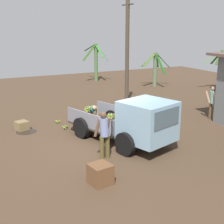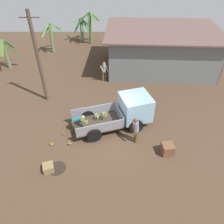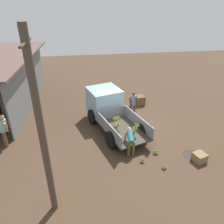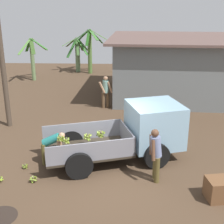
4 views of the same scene
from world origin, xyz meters
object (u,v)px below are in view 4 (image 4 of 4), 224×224
(banana_bunch_on_ground_1, at_px, (0,179))
(wooden_crate_1, at_px, (218,189))
(banana_bunch_on_ground_0, at_px, (33,179))
(person_foreground_visitor, at_px, (156,153))
(cargo_truck, at_px, (142,129))
(person_bystander_near_shed, at_px, (106,90))
(utility_pole, at_px, (2,55))
(person_worker_loading, at_px, (51,144))
(banana_bunch_on_ground_2, at_px, (25,166))

(banana_bunch_on_ground_1, bearing_deg, wooden_crate_1, -5.32)
(banana_bunch_on_ground_0, bearing_deg, person_foreground_visitor, 4.18)
(wooden_crate_1, bearing_deg, cargo_truck, 128.48)
(cargo_truck, bearing_deg, person_bystander_near_shed, 89.77)
(person_foreground_visitor, bearing_deg, banana_bunch_on_ground_0, -2.29)
(person_bystander_near_shed, height_order, banana_bunch_on_ground_1, person_bystander_near_shed)
(cargo_truck, xyz_separation_m, utility_pole, (-5.65, 2.60, 2.06))
(banana_bunch_on_ground_1, distance_m, wooden_crate_1, 6.34)
(banana_bunch_on_ground_0, bearing_deg, person_worker_loading, 75.23)
(person_worker_loading, relative_size, person_bystander_near_shed, 0.67)
(cargo_truck, height_order, person_foreground_visitor, cargo_truck)
(person_worker_loading, relative_size, banana_bunch_on_ground_2, 5.32)
(person_worker_loading, xyz_separation_m, banana_bunch_on_ground_0, (-0.31, -1.17, -0.59))
(person_foreground_visitor, distance_m, banana_bunch_on_ground_2, 4.26)
(person_bystander_near_shed, height_order, wooden_crate_1, person_bystander_near_shed)
(utility_pole, distance_m, person_foreground_visitor, 7.59)
(banana_bunch_on_ground_2, bearing_deg, banana_bunch_on_ground_0, -57.73)
(cargo_truck, relative_size, banana_bunch_on_ground_0, 19.20)
(utility_pole, xyz_separation_m, person_bystander_near_shed, (4.06, 2.60, -2.13))
(person_bystander_near_shed, xyz_separation_m, wooden_crate_1, (3.54, -7.66, -0.63))
(banana_bunch_on_ground_1, bearing_deg, person_bystander_near_shed, 68.67)
(cargo_truck, xyz_separation_m, person_worker_loading, (-3.02, -0.67, -0.32))
(banana_bunch_on_ground_2, xyz_separation_m, wooden_crate_1, (5.78, -1.40, 0.21))
(person_foreground_visitor, xyz_separation_m, person_worker_loading, (-3.34, 0.91, -0.23))
(person_bystander_near_shed, bearing_deg, banana_bunch_on_ground_1, -34.93)
(person_worker_loading, distance_m, banana_bunch_on_ground_1, 1.89)
(person_worker_loading, xyz_separation_m, wooden_crate_1, (4.98, -1.79, -0.39))
(banana_bunch_on_ground_1, relative_size, banana_bunch_on_ground_2, 1.02)
(person_foreground_visitor, xyz_separation_m, person_bystander_near_shed, (-1.90, 6.77, 0.01))
(cargo_truck, bearing_deg, person_worker_loading, 175.20)
(banana_bunch_on_ground_2, bearing_deg, utility_pole, 116.47)
(person_bystander_near_shed, xyz_separation_m, banana_bunch_on_ground_0, (-1.74, -7.04, -0.83))
(utility_pole, xyz_separation_m, wooden_crate_1, (7.60, -5.06, -2.77))
(person_bystander_near_shed, xyz_separation_m, banana_bunch_on_ground_2, (-2.24, -6.26, -0.85))
(banana_bunch_on_ground_2, height_order, wooden_crate_1, wooden_crate_1)
(utility_pole, relative_size, banana_bunch_on_ground_0, 23.59)
(banana_bunch_on_ground_1, bearing_deg, cargo_truck, 23.29)
(utility_pole, height_order, banana_bunch_on_ground_2, utility_pole)
(utility_pole, relative_size, person_worker_loading, 5.35)
(cargo_truck, distance_m, banana_bunch_on_ground_1, 4.82)
(person_bystander_near_shed, bearing_deg, person_foreground_visitor, 2.09)
(cargo_truck, height_order, person_bystander_near_shed, cargo_truck)
(person_foreground_visitor, relative_size, wooden_crate_1, 2.75)
(cargo_truck, height_order, wooden_crate_1, cargo_truck)
(cargo_truck, relative_size, wooden_crate_1, 8.08)
(person_worker_loading, xyz_separation_m, banana_bunch_on_ground_1, (-1.33, -1.21, -0.60))
(banana_bunch_on_ground_1, bearing_deg, person_worker_loading, 42.28)
(wooden_crate_1, bearing_deg, banana_bunch_on_ground_2, 166.37)
(cargo_truck, bearing_deg, banana_bunch_on_ground_1, -173.94)
(banana_bunch_on_ground_0, relative_size, banana_bunch_on_ground_2, 1.21)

